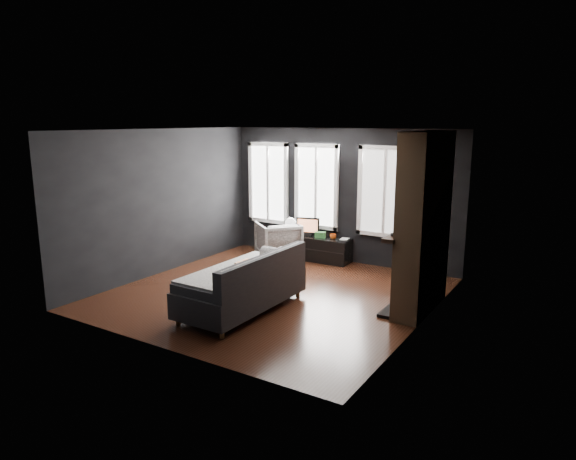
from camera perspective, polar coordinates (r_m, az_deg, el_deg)
The scene contains 18 objects.
floor at distance 8.68m, azimuth -1.62°, elevation -7.08°, with size 5.00×5.00×0.00m, color black.
ceiling at distance 8.20m, azimuth -1.73°, elevation 11.05°, with size 5.00×5.00×0.00m, color white.
wall_back at distance 10.48m, azimuth 5.91°, elevation 3.82°, with size 5.00×0.02×2.70m, color black.
wall_left at distance 9.92m, azimuth -13.83°, elevation 3.05°, with size 0.02×5.00×2.70m, color black.
wall_right at distance 7.28m, azimuth 14.96°, elevation -0.21°, with size 0.02×5.00×2.70m, color black.
windows at distance 10.55m, azimuth 3.71°, elevation 9.53°, with size 4.00×0.16×1.76m, color white, non-canonical shape.
fireplace at distance 7.90m, azimuth 14.87°, elevation 0.74°, with size 0.70×1.62×2.70m, color #93724C, non-canonical shape.
sofa at distance 7.85m, azimuth -5.14°, elevation -5.64°, with size 1.08×2.17×0.93m, color black, non-canonical shape.
stripe_pillow at distance 8.16m, azimuth -1.06°, elevation -3.39°, with size 0.09×0.37×0.37m, color gray.
armchair at distance 10.74m, azimuth -1.08°, elevation -0.94°, with size 0.83×0.77×0.85m, color silver.
media_console at distance 10.65m, azimuth 3.20°, elevation -2.06°, with size 1.44×0.45×0.49m, color black, non-canonical shape.
monitor at distance 10.62m, azimuth 2.21°, elevation 0.51°, with size 0.49×0.11×0.44m, color black, non-canonical shape.
desk_fan at distance 10.81m, azimuth 0.30°, elevation 0.48°, with size 0.25×0.25×0.36m, color #9B9B9B, non-canonical shape.
mug at distance 10.41m, azimuth 5.03°, elevation -0.64°, with size 0.13×0.10×0.13m, color #D55313.
book at distance 10.41m, azimuth 5.90°, elevation -0.43°, with size 0.16×0.02×0.22m, color tan.
storage_box at distance 10.51m, azimuth 3.61°, elevation -0.54°, with size 0.21×0.14×0.12m, color #317234.
mantel_vase at distance 8.40m, azimuth 14.14°, elevation 1.26°, with size 0.19×0.20×0.19m, color gold.
mantel_clock at distance 7.49m, azimuth 11.75°, elevation -0.51°, with size 0.11×0.11×0.04m, color black.
Camera 1 is at (4.53, -6.83, 2.86)m, focal length 32.00 mm.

